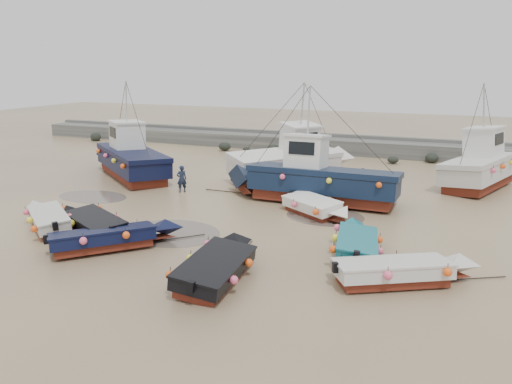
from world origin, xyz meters
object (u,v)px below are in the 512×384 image
Objects in this scene: dinghy_4 at (92,221)px; cabin_boat_2 at (312,178)px; dinghy_5 at (317,205)px; dinghy_2 at (356,240)px; cabin_boat_3 at (484,165)px; dinghy_6 at (218,263)px; cabin_boat_0 at (129,157)px; dinghy_0 at (48,216)px; cabin_boat_1 at (292,159)px; dinghy_3 at (403,269)px; person at (182,192)px; dinghy_1 at (112,236)px.

dinghy_4 is 11.65m from cabin_boat_2.
dinghy_2 is at bearing 65.18° from dinghy_5.
dinghy_6 is at bearing -95.50° from cabin_boat_3.
dinghy_4 is 0.59× the size of cabin_boat_0.
dinghy_2 is at bearing -44.06° from dinghy_0.
cabin_boat_3 is (11.51, 2.37, 0.05)m from cabin_boat_1.
dinghy_2 is 0.60× the size of cabin_boat_3.
cabin_boat_0 is at bearing -73.48° from dinghy_5.
cabin_boat_1 is at bearing -34.65° from cabin_boat_0.
dinghy_6 is 0.69× the size of cabin_boat_3.
dinghy_6 is at bearing 23.92° from dinghy_5.
dinghy_2 is at bearing -53.13° from dinghy_4.
person is (-13.47, 8.13, -0.54)m from dinghy_3.
dinghy_3 is 1.20× the size of dinghy_5.
dinghy_6 is at bearing -102.32° from dinghy_3.
cabin_boat_0 is (-16.90, 8.39, 0.75)m from dinghy_2.
dinghy_3 is 10.86m from cabin_boat_2.
cabin_boat_3 is 5.69× the size of person.
cabin_boat_0 is 1.05× the size of cabin_boat_1.
cabin_boat_0 is at bearing 83.17° from cabin_boat_2.
dinghy_5 is 2.90m from cabin_boat_2.
dinghy_1 is 9.96m from dinghy_5.
cabin_boat_2 is at bearing 105.15° from dinghy_1.
cabin_boat_2 is at bearing -119.83° from cabin_boat_3.
dinghy_3 reaches higher than person.
cabin_boat_2 is (-5.85, 9.12, 0.76)m from dinghy_3.
dinghy_2 is 5.77m from dinghy_6.
dinghy_1 is at bearing -66.53° from dinghy_0.
cabin_boat_0 is (-14.14, 4.08, 0.75)m from dinghy_5.
dinghy_1 and dinghy_2 have the same top height.
dinghy_0 is at bearing 30.38° from person.
person is (-7.62, -0.99, -1.30)m from cabin_boat_2.
cabin_boat_1 is (2.80, 14.90, 0.79)m from dinghy_1.
cabin_boat_3 is (18.73, 16.19, 0.82)m from dinghy_0.
dinghy_1 is at bearing -109.22° from cabin_boat_0.
cabin_boat_1 is (-6.52, 11.72, 0.77)m from dinghy_2.
dinghy_5 is 2.99× the size of person.
dinghy_4 is at bearing -46.61° from dinghy_0.
dinghy_0 is 3.18× the size of person.
dinghy_4 is 14.45m from cabin_boat_1.
dinghy_5 is at bearing 112.78° from dinghy_2.
dinghy_4 is (2.31, 0.25, -0.00)m from dinghy_0.
dinghy_0 and dinghy_2 have the same top height.
dinghy_5 is (6.56, 7.49, 0.02)m from dinghy_1.
dinghy_0 is 0.97× the size of dinghy_1.
dinghy_0 and dinghy_4 have the same top height.
dinghy_4 is (-11.42, -1.85, -0.01)m from dinghy_2.
dinghy_2 is 1.15× the size of dinghy_5.
dinghy_6 is 11.06m from cabin_boat_2.
dinghy_0 is 13.90m from dinghy_2.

